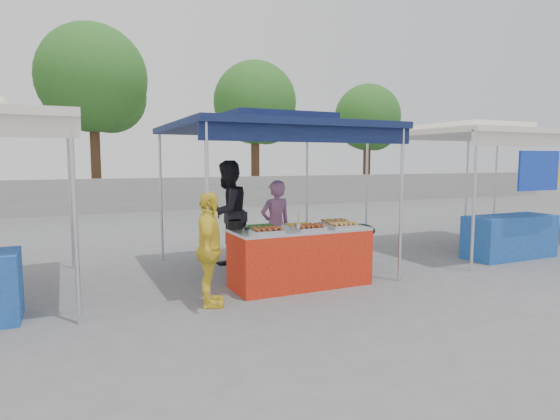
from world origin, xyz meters
name	(u,v)px	position (x,y,z in m)	size (l,w,h in m)	color
ground_plane	(297,284)	(0.00, 0.00, 0.00)	(80.00, 80.00, 0.00)	slate
back_wall	(159,195)	(0.00, 11.00, 0.60)	(40.00, 0.25, 1.20)	gray
main_canopy	(270,127)	(0.00, 0.97, 2.37)	(3.20, 3.20, 2.57)	silver
neighbor_stall_right	(487,172)	(4.50, 0.57, 1.60)	(3.20, 3.20, 2.57)	silver
tree_1	(97,83)	(-1.81, 12.92, 4.68)	(3.97, 3.97, 6.83)	#492F1C
tree_2	(258,107)	(4.56, 12.68, 4.10)	(3.55, 3.49, 6.00)	#492F1C
tree_3	(369,120)	(10.71, 13.21, 3.77)	(3.31, 3.21, 5.52)	#492F1C
vendor_table	(300,257)	(0.00, -0.10, 0.43)	(2.00, 0.80, 0.85)	red
food_tray_fl	(267,231)	(-0.63, -0.34, 0.88)	(0.42, 0.30, 0.07)	white
food_tray_fm	(310,228)	(0.02, -0.34, 0.88)	(0.42, 0.30, 0.07)	white
food_tray_fr	(342,226)	(0.57, -0.32, 0.88)	(0.42, 0.30, 0.07)	white
food_tray_bl	(262,228)	(-0.57, -0.04, 0.88)	(0.42, 0.30, 0.07)	white
food_tray_bm	(299,225)	(0.01, -0.03, 0.88)	(0.42, 0.30, 0.07)	white
food_tray_br	(335,223)	(0.63, -0.02, 0.88)	(0.42, 0.30, 0.07)	white
cooking_pot	(235,225)	(-0.88, 0.24, 0.91)	(0.22, 0.22, 0.13)	black
skewer_cup	(299,228)	(-0.15, -0.34, 0.90)	(0.08, 0.08, 0.10)	silver
wok_burner	(360,244)	(1.23, 0.17, 0.48)	(0.49, 0.49, 0.82)	black
crate_left	(259,267)	(-0.35, 0.64, 0.15)	(0.52, 0.36, 0.31)	#163AB8
crate_right	(304,266)	(0.36, 0.46, 0.14)	(0.47, 0.33, 0.28)	#163AB8
crate_stacked	(304,249)	(0.36, 0.46, 0.42)	(0.47, 0.33, 0.28)	#163AB8
vendor_woman	(276,226)	(0.07, 0.93, 0.75)	(0.55, 0.36, 1.51)	#9C638E
helper_man	(228,212)	(-0.48, 1.77, 0.92)	(0.89, 0.69, 1.83)	#222227
customer_person	(209,249)	(-1.48, -0.49, 0.73)	(0.85, 0.36, 1.46)	yellow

